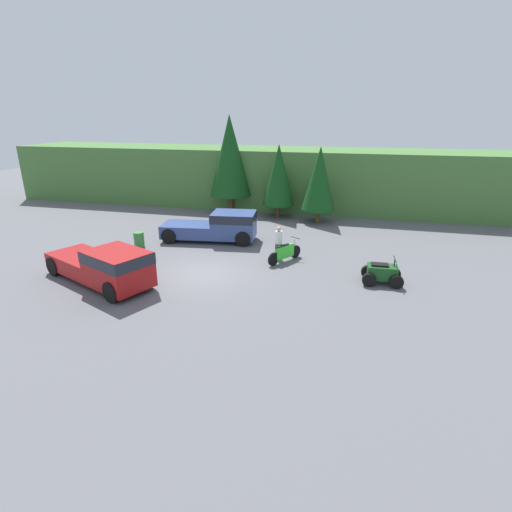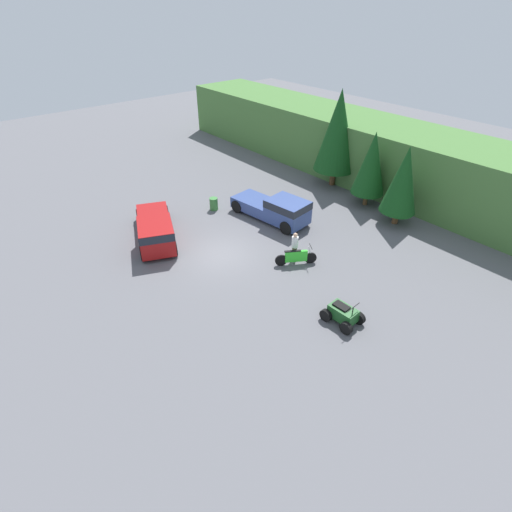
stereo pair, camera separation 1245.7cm
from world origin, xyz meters
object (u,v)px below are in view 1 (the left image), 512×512
pickup_truck_second (219,226)px  pickup_truck_red (106,265)px  rider_person (279,242)px  steel_barrel (139,240)px  dirt_bike (285,253)px  quad_atv (382,273)px

pickup_truck_second → pickup_truck_red: bearing=-117.0°
rider_person → steel_barrel: (-8.22, 0.13, -0.53)m
pickup_truck_red → dirt_bike: (7.21, 4.90, -0.47)m
pickup_truck_red → rider_person: size_ratio=3.46×
steel_barrel → pickup_truck_red: bearing=-75.2°
pickup_truck_second → dirt_bike: pickup_truck_second is taller
dirt_bike → steel_barrel: (-8.60, 0.37, -0.04)m
pickup_truck_red → steel_barrel: pickup_truck_red is taller
dirt_bike → quad_atv: (4.77, -1.69, -0.01)m
pickup_truck_red → pickup_truck_second: (2.71, 7.52, -0.00)m
dirt_bike → quad_atv: quad_atv is taller
quad_atv → pickup_truck_red: bearing=-167.5°
rider_person → dirt_bike: bearing=-102.8°
pickup_truck_red → steel_barrel: bearing=128.6°
dirt_bike → quad_atv: size_ratio=1.14×
dirt_bike → steel_barrel: dirt_bike is taller
pickup_truck_red → quad_atv: (11.98, 3.21, -0.48)m
quad_atv → rider_person: 5.53m
steel_barrel → rider_person: bearing=-0.9°
pickup_truck_red → steel_barrel: (-1.39, 5.27, -0.51)m
dirt_bike → rider_person: 0.67m
quad_atv → pickup_truck_second: bearing=152.5°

